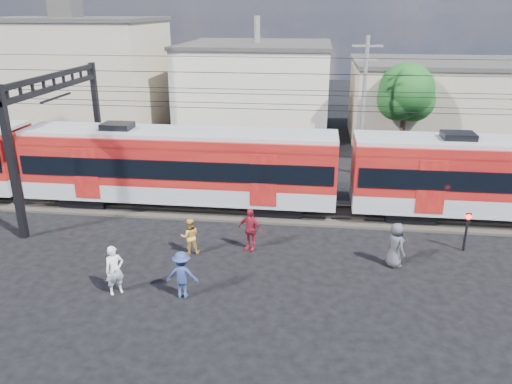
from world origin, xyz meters
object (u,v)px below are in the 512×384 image
pedestrian_c (182,275)px  crossing_signal (467,225)px  pedestrian_a (115,270)px  commuter_train (184,164)px

pedestrian_c → crossing_signal: 12.36m
pedestrian_a → crossing_signal: 14.71m
commuter_train → pedestrian_c: bearing=-76.3°
commuter_train → pedestrian_a: (-0.44, -8.60, -1.46)m
commuter_train → crossing_signal: commuter_train is taller
pedestrian_a → pedestrian_c: bearing=-39.2°
commuter_train → pedestrian_a: bearing=-92.9°
commuter_train → pedestrian_a: size_ratio=26.59×
pedestrian_c → crossing_signal: pedestrian_c is taller
commuter_train → crossing_signal: (13.32, -3.42, -1.18)m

